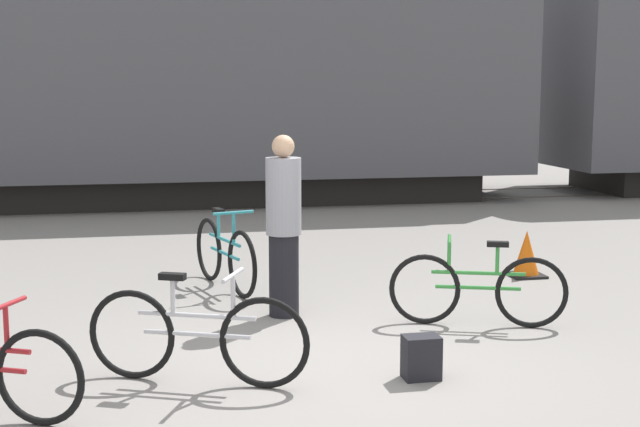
# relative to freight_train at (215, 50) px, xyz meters

# --- Properties ---
(ground_plane) EXTENTS (80.00, 80.00, 0.00)m
(ground_plane) POSITION_rel_freight_train_xyz_m (0.00, -10.43, -2.90)
(ground_plane) COLOR gray
(freight_train) EXTENTS (37.85, 3.13, 5.53)m
(freight_train) POSITION_rel_freight_train_xyz_m (0.00, 0.00, 0.00)
(freight_train) COLOR black
(freight_train) RESTS_ON ground_plane
(rail_near) EXTENTS (49.85, 0.07, 0.01)m
(rail_near) POSITION_rel_freight_train_xyz_m (0.00, -0.72, -2.89)
(rail_near) COLOR #4C4238
(rail_near) RESTS_ON ground_plane
(rail_far) EXTENTS (49.85, 0.07, 0.01)m
(rail_far) POSITION_rel_freight_train_xyz_m (0.00, 0.72, -2.89)
(rail_far) COLOR #4C4238
(rail_far) RESTS_ON ground_plane
(bicycle_green) EXTENTS (1.58, 0.62, 0.84)m
(bicycle_green) POSITION_rel_freight_train_xyz_m (1.58, -9.54, -2.54)
(bicycle_green) COLOR black
(bicycle_green) RESTS_ON ground_plane
(bicycle_silver) EXTENTS (1.63, 0.76, 0.87)m
(bicycle_silver) POSITION_rel_freight_train_xyz_m (-1.10, -10.65, -2.52)
(bicycle_silver) COLOR black
(bicycle_silver) RESTS_ON ground_plane
(bicycle_teal) EXTENTS (0.56, 1.67, 0.91)m
(bicycle_teal) POSITION_rel_freight_train_xyz_m (-0.59, -7.52, -2.51)
(bicycle_teal) COLOR black
(bicycle_teal) RESTS_ON ground_plane
(person_in_grey) EXTENTS (0.34, 0.34, 1.78)m
(person_in_grey) POSITION_rel_freight_train_xyz_m (-0.14, -8.80, -2.00)
(person_in_grey) COLOR black
(person_in_grey) RESTS_ON ground_plane
(backpack) EXTENTS (0.28, 0.20, 0.34)m
(backpack) POSITION_rel_freight_train_xyz_m (0.60, -10.89, -2.73)
(backpack) COLOR black
(backpack) RESTS_ON ground_plane
(traffic_cone) EXTENTS (0.40, 0.40, 0.55)m
(traffic_cone) POSITION_rel_freight_train_xyz_m (2.97, -7.60, -2.64)
(traffic_cone) COLOR black
(traffic_cone) RESTS_ON ground_plane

